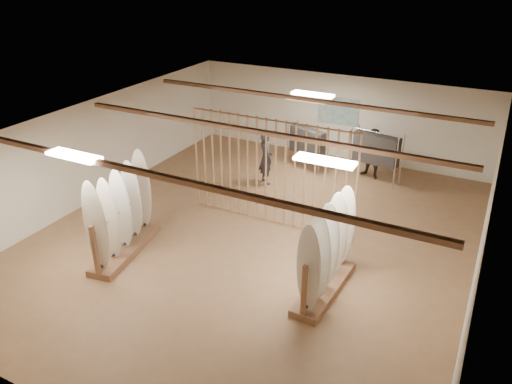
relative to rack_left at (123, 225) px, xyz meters
The scene contains 16 objects.
floor 3.23m from the rack_left, 41.35° to the left, with size 12.00×12.00×0.00m, color #936A47.
ceiling 3.76m from the rack_left, 41.35° to the left, with size 12.00×12.00×0.00m, color gray.
wall_back 8.44m from the rack_left, 73.71° to the left, with size 12.00×12.00×0.00m, color white.
wall_front 4.62m from the rack_left, 58.96° to the right, with size 12.00×12.00×0.00m, color white.
wall_left 3.42m from the rack_left, 141.79° to the left, with size 12.00×12.00×0.00m, color white.
wall_right 7.68m from the rack_left, 15.76° to the left, with size 12.00×12.00×0.00m, color white.
ceiling_slats 3.71m from the rack_left, 41.35° to the left, with size 9.50×6.12×0.10m, color brown.
light_panels 3.72m from the rack_left, 41.35° to the left, with size 1.20×0.35×0.06m, color white.
bamboo_partition 3.78m from the rack_left, 50.64° to the left, with size 4.45×0.05×2.78m.
poster 8.44m from the rack_left, 73.67° to the left, with size 1.40×0.03×0.90m, color teal.
rack_left is the anchor object (origin of this frame).
rack_right 4.70m from the rack_left, ahead, with size 0.68×2.22×2.09m.
clothing_rack_a 6.79m from the rack_left, 73.53° to the left, with size 1.31×0.80×1.47m.
clothing_rack_b 7.80m from the rack_left, 58.49° to the left, with size 1.46×0.66×1.60m.
shopper_a 5.14m from the rack_left, 76.53° to the left, with size 0.67×0.45×1.83m, color #2B2A32.
shopper_b 7.92m from the rack_left, 60.12° to the left, with size 0.85×0.66×1.76m, color #302925.
Camera 1 is at (4.86, -9.51, 6.38)m, focal length 35.00 mm.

